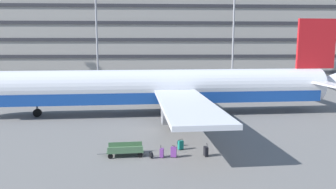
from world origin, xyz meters
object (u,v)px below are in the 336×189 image
Objects in this scene: suitcase_teal at (206,151)px; baggage_cart at (125,150)px; suitcase_scuffed at (181,145)px; suitcase_laid_flat at (174,152)px; backpack_orange at (152,155)px; backpack_purple at (179,143)px; suitcase_silver at (162,153)px; airliner at (168,88)px.

suitcase_teal is 0.28× the size of baggage_cart.
suitcase_teal is at bearing -42.38° from suitcase_scuffed.
suitcase_laid_flat is 0.27× the size of baggage_cart.
suitcase_teal is 1.73× the size of backpack_orange.
backpack_purple is 0.16× the size of baggage_cart.
suitcase_laid_flat reaches higher than suitcase_silver.
suitcase_laid_flat is 1.03× the size of suitcase_silver.
suitcase_scuffed is 4.26m from baggage_cart.
suitcase_silver is 1.60× the size of backpack_purple.
suitcase_laid_flat is at bearing 4.36° from backpack_orange.
airliner is 14.70m from suitcase_silver.
suitcase_laid_flat is 0.84m from suitcase_silver.
backpack_purple is (1.43, 2.57, -0.12)m from suitcase_silver.
suitcase_silver is 1.60× the size of backpack_orange.
suitcase_laid_flat is 2.33m from suitcase_teal.
backpack_purple is (2.16, 2.72, -0.00)m from backpack_orange.
backpack_purple is 4.55m from baggage_cart.
airliner reaches higher than suitcase_silver.
suitcase_teal reaches higher than suitcase_scuffed.
suitcase_scuffed is 0.91× the size of suitcase_teal.
suitcase_silver is at bearing -11.17° from baggage_cart.
suitcase_teal is at bearing 1.65° from suitcase_silver.
suitcase_silver is at bearing -119.11° from backpack_purple.
backpack_orange is (-2.21, -1.79, -0.14)m from suitcase_scuffed.
suitcase_silver is (-0.84, 0.04, -0.06)m from suitcase_laid_flat.
backpack_purple is at bearing 60.89° from suitcase_silver.
backpack_orange is 1.00× the size of backpack_purple.
suitcase_scuffed reaches higher than backpack_purple.
baggage_cart is at bearing -153.27° from backpack_purple.
suitcase_laid_flat is 0.95× the size of suitcase_teal.
airliner is at bearing 83.08° from backpack_orange.
airliner reaches higher than suitcase_teal.
suitcase_silver is (-1.48, -1.63, -0.02)m from suitcase_scuffed.
suitcase_silver reaches higher than baggage_cart.
backpack_purple is at bearing 51.60° from backpack_orange.
suitcase_laid_flat reaches higher than backpack_orange.
baggage_cart is (-2.63, 0.52, 0.07)m from suitcase_silver.
baggage_cart is at bearing -104.80° from airliner.
suitcase_laid_flat reaches higher than backpack_purple.
suitcase_laid_flat is 1.65× the size of backpack_purple.
suitcase_scuffed is at bearing 137.62° from suitcase_teal.
suitcase_silver is at bearing -132.27° from suitcase_scuffed.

